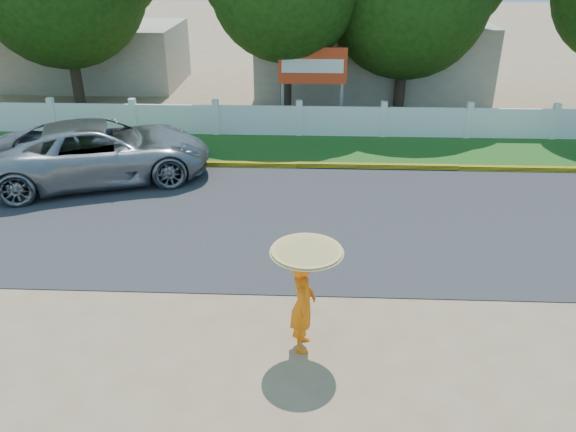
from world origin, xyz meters
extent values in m
plane|color=#9E8460|center=(0.00, 0.00, 0.00)|extent=(120.00, 120.00, 0.00)
cube|color=#38383A|center=(0.00, 4.50, 0.01)|extent=(60.00, 7.00, 0.02)
cube|color=#2D601E|center=(0.00, 9.75, 0.01)|extent=(60.00, 3.50, 0.03)
cube|color=yellow|center=(0.00, 8.05, 0.08)|extent=(40.00, 0.18, 0.16)
cube|color=silver|center=(0.00, 11.20, 0.55)|extent=(40.00, 0.10, 1.10)
cube|color=#B7AD99|center=(3.00, 18.00, 1.60)|extent=(10.00, 6.00, 3.20)
cube|color=#B7AD99|center=(-10.00, 19.00, 1.40)|extent=(8.00, 5.00, 2.80)
imported|color=gray|center=(-5.68, 6.85, 0.87)|extent=(6.91, 4.85, 1.75)
imported|color=orange|center=(0.36, -0.52, 0.89)|extent=(0.44, 0.65, 1.77)
cylinder|color=gray|center=(0.41, -0.52, 1.57)|extent=(0.03, 0.03, 1.15)
cone|color=tan|center=(0.41, -0.52, 2.06)|extent=(1.21, 1.21, 0.29)
cylinder|color=gray|center=(-0.65, 12.30, 1.00)|extent=(0.12, 0.12, 2.00)
cylinder|color=gray|center=(1.55, 12.30, 1.00)|extent=(0.12, 0.12, 2.00)
cube|color=red|center=(0.45, 12.30, 2.30)|extent=(2.50, 0.12, 1.30)
cube|color=silver|center=(0.45, 12.24, 2.30)|extent=(2.25, 0.02, 0.49)
cylinder|color=#473828|center=(4.04, 14.72, 1.38)|extent=(0.44, 0.44, 2.77)
cylinder|color=#473828|center=(-0.58, 13.51, 1.71)|extent=(0.44, 0.44, 3.43)
cylinder|color=#473828|center=(-9.49, 14.97, 1.55)|extent=(0.44, 0.44, 3.10)
camera|label=1|loc=(0.45, -8.36, 6.44)|focal=35.00mm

